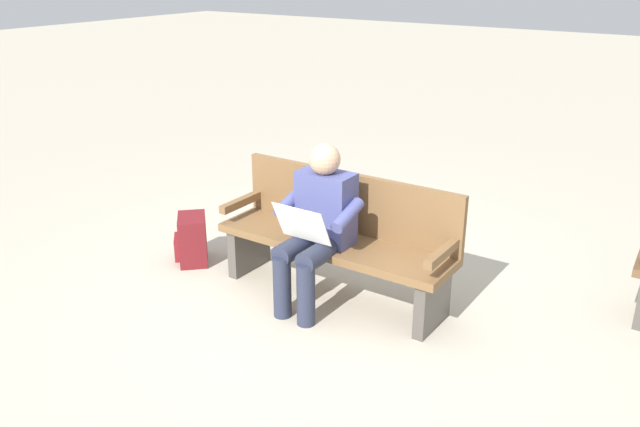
{
  "coord_description": "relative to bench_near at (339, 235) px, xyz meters",
  "views": [
    {
      "loc": [
        -2.34,
        3.65,
        2.36
      ],
      "look_at": [
        0.02,
        0.15,
        0.7
      ],
      "focal_mm": 36.76,
      "sensor_mm": 36.0,
      "label": 1
    }
  ],
  "objects": [
    {
      "name": "ground_plane",
      "position": [
        -0.0,
        0.07,
        -0.46
      ],
      "size": [
        40.0,
        40.0,
        0.0
      ],
      "primitive_type": "plane",
      "color": "#B7AD99"
    },
    {
      "name": "person_seated",
      "position": [
        0.03,
        0.23,
        0.17
      ],
      "size": [
        0.57,
        0.57,
        1.18
      ],
      "rotation": [
        0.0,
        0.0,
        0.0
      ],
      "color": "#474C84",
      "rests_on": "ground"
    },
    {
      "name": "bench_near",
      "position": [
        0.0,
        0.0,
        0.0
      ],
      "size": [
        1.8,
        0.49,
        0.9
      ],
      "rotation": [
        0.0,
        0.0,
        0.0
      ],
      "color": "brown",
      "rests_on": "ground"
    },
    {
      "name": "backpack",
      "position": [
        1.28,
        0.23,
        -0.26
      ],
      "size": [
        0.38,
        0.39,
        0.4
      ],
      "rotation": [
        0.0,
        0.0,
        5.47
      ],
      "color": "maroon",
      "rests_on": "ground"
    }
  ]
}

